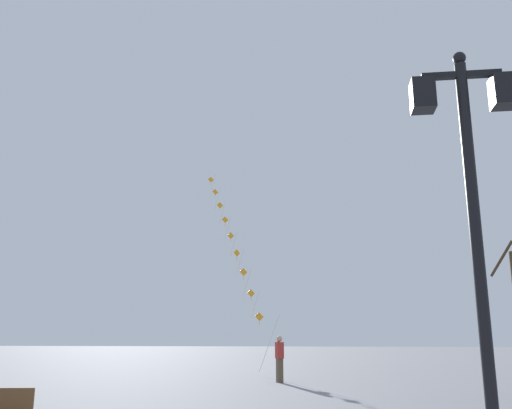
% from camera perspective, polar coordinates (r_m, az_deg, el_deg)
% --- Properties ---
extents(ground_plane, '(160.00, 160.00, 0.00)m').
position_cam_1_polar(ground_plane, '(20.31, 6.42, -18.15)').
color(ground_plane, gray).
extents(twin_lantern_lamp_post, '(1.24, 0.28, 5.15)m').
position_cam_1_polar(twin_lantern_lamp_post, '(7.03, 21.25, 2.84)').
color(twin_lantern_lamp_post, black).
rests_on(twin_lantern_lamp_post, ground_plane).
extents(kite_train, '(5.58, 11.41, 11.95)m').
position_cam_1_polar(kite_train, '(29.84, -2.20, -4.45)').
color(kite_train, brown).
rests_on(kite_train, ground_plane).
extents(kite_flyer, '(0.38, 0.62, 1.71)m').
position_cam_1_polar(kite_flyer, '(21.73, 2.44, -15.52)').
color(kite_flyer, brown).
rests_on(kite_flyer, ground_plane).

